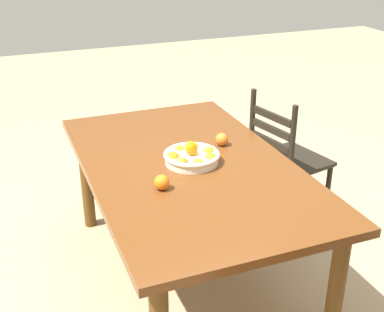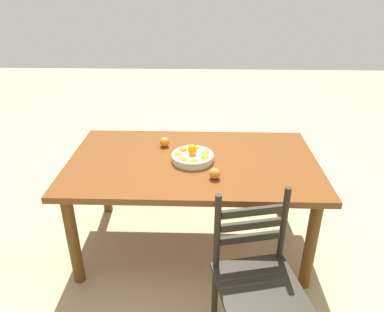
{
  "view_description": "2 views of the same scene",
  "coord_description": "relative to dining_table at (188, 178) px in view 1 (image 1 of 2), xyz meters",
  "views": [
    {
      "loc": [
        2.27,
        -0.87,
        1.92
      ],
      "look_at": [
        0.0,
        0.02,
        0.78
      ],
      "focal_mm": 47.89,
      "sensor_mm": 36.0,
      "label": 1
    },
    {
      "loc": [
        -0.07,
        2.3,
        1.92
      ],
      "look_at": [
        0.0,
        0.02,
        0.78
      ],
      "focal_mm": 34.0,
      "sensor_mm": 36.0,
      "label": 2
    }
  ],
  "objects": [
    {
      "name": "ground_plane",
      "position": [
        0.0,
        0.0,
        -0.66
      ],
      "size": [
        12.0,
        12.0,
        0.0
      ],
      "primitive_type": "plane",
      "color": "tan"
    },
    {
      "name": "chair_near_window",
      "position": [
        -0.37,
        0.83,
        -0.21
      ],
      "size": [
        0.52,
        0.52,
        0.92
      ],
      "rotation": [
        0.0,
        0.0,
        3.36
      ],
      "color": "black",
      "rests_on": "ground"
    },
    {
      "name": "dining_table",
      "position": [
        0.0,
        0.0,
        0.0
      ],
      "size": [
        1.76,
        1.05,
        0.74
      ],
      "color": "brown",
      "rests_on": "ground"
    },
    {
      "name": "fruit_bowl",
      "position": [
        0.0,
        0.02,
        0.12
      ],
      "size": [
        0.3,
        0.3,
        0.12
      ],
      "color": "silver",
      "rests_on": "dining_table"
    },
    {
      "name": "orange_loose_0",
      "position": [
        -0.15,
        0.26,
        0.12
      ],
      "size": [
        0.07,
        0.07,
        0.07
      ],
      "primitive_type": "sphere",
      "color": "orange",
      "rests_on": "dining_table"
    },
    {
      "name": "orange_loose_1",
      "position": [
        0.22,
        -0.22,
        0.12
      ],
      "size": [
        0.07,
        0.07,
        0.07
      ],
      "primitive_type": "sphere",
      "color": "orange",
      "rests_on": "dining_table"
    }
  ]
}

